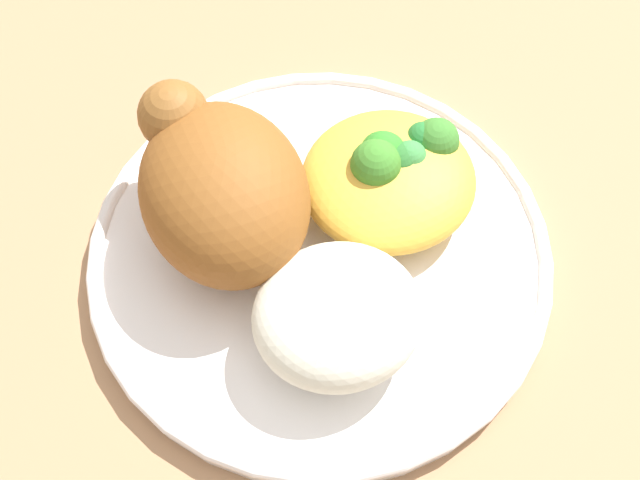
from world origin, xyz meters
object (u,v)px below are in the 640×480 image
Objects in this scene: roasted_chicken at (220,187)px; mac_cheese_with_broccoli at (390,174)px; plate at (320,255)px; rice_pile at (338,316)px.

roasted_chicken is 1.24× the size of mac_cheese_with_broccoli.
mac_cheese_with_broccoli is (0.02, -0.05, 0.03)m from plate.
plate is 2.13× the size of roasted_chicken.
mac_cheese_with_broccoli is at bearing -65.42° from plate.
mac_cheese_with_broccoli is (-0.01, -0.09, -0.02)m from roasted_chicken.
plate is 0.07m from roasted_chicken.
plate is 0.06m from rice_pile.
mac_cheese_with_broccoli is at bearing -96.01° from roasted_chicken.
plate is 0.06m from mac_cheese_with_broccoli.
roasted_chicken is at bearing 83.99° from mac_cheese_with_broccoli.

